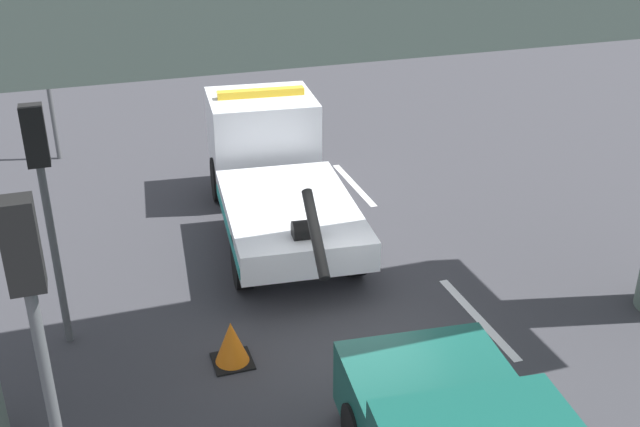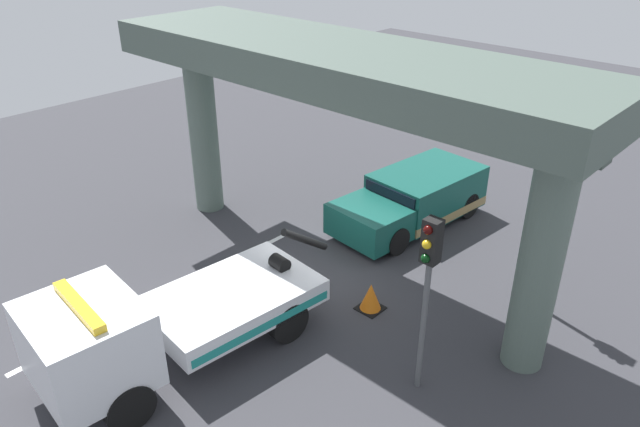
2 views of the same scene
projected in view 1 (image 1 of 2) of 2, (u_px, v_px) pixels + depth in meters
ground_plane at (349, 345)px, 12.27m from camera, size 60.00×40.00×0.10m
lane_stripe_mid at (478, 317)px, 12.91m from camera, size 2.60×0.16×0.01m
lane_stripe_east at (354, 185)px, 18.05m from camera, size 2.60×0.16×0.01m
tow_truck_white at (273, 166)px, 15.93m from camera, size 7.33×2.94×2.46m
overpass_structure at (375, 32)px, 9.43m from camera, size 3.60×13.07×6.11m
traffic_light_near at (35, 317)px, 7.08m from camera, size 0.39×0.32×4.47m
traffic_light_far at (42, 175)px, 11.08m from camera, size 0.39×0.32×3.97m
traffic_light_mid at (41, 40)px, 18.29m from camera, size 0.39×0.32×4.19m
traffic_cone_orange at (232, 343)px, 11.64m from camera, size 0.61×0.61×0.73m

